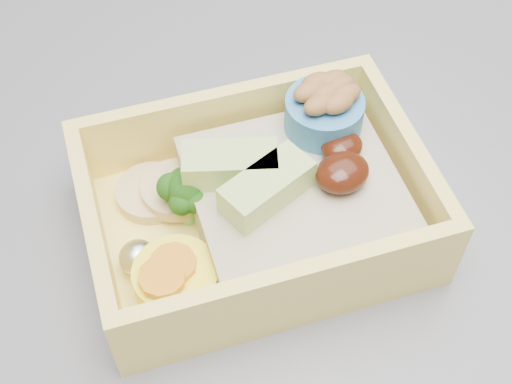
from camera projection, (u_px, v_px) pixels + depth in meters
island at (359, 311)px, 0.94m from camera, size 1.24×0.84×0.92m
bento_box at (265, 199)px, 0.44m from camera, size 0.24×0.20×0.08m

